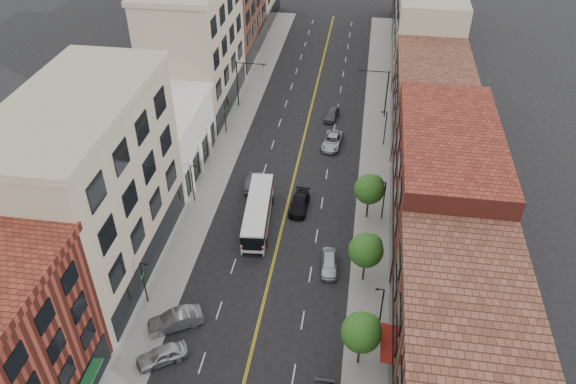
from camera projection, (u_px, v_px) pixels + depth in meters
The scene contains 30 objects.
sidewalk_left at pixel (225, 152), 75.20m from camera, with size 4.00×110.00×0.15m, color gray.
sidewalk_right at pixel (375, 165), 72.82m from camera, with size 4.00×110.00×0.15m, color gray.
bldg_l_tanoffice at pixel (92, 191), 53.25m from camera, with size 10.00×22.00×18.00m, color gray.
bldg_l_white at pixel (161, 138), 70.51m from camera, with size 10.00×14.00×8.00m, color silver.
bldg_l_far_a at pixel (195, 48), 80.99m from camera, with size 10.00×20.00×18.00m, color gray.
bldg_l_far_b at pixel (228, 12), 97.74m from camera, with size 10.00×20.00×15.00m, color #552E22.
bldg_r_near at pixel (465, 379), 41.30m from camera, with size 10.00×26.00×10.00m, color #552E22.
bldg_r_mid at pixel (444, 181), 59.72m from camera, with size 10.00×22.00×12.00m, color #5B1F18.
bldg_r_far_a at pixel (431, 99), 76.96m from camera, with size 10.00×20.00×10.00m, color #552E22.
bldg_r_far_b at pixel (426, 29), 92.41m from camera, with size 10.00×22.00×14.00m, color gray.
bldg_r_far_c at pixel (420, 0), 109.15m from camera, with size 10.00×18.00×11.00m, color #552E22.
tree_r_1 at pixel (362, 331), 45.96m from camera, with size 3.40×3.40×5.59m.
tree_r_2 at pixel (367, 249), 53.88m from camera, with size 3.40×3.40×5.59m.
tree_r_3 at pixel (370, 188), 61.81m from camera, with size 3.40×3.40×5.59m.
lamp_l_1 at pixel (144, 280), 52.18m from camera, with size 0.81×0.55×5.05m.
lamp_l_2 at pixel (193, 181), 64.86m from camera, with size 0.81×0.55×5.05m.
lamp_l_3 at pixel (225, 115), 77.54m from camera, with size 0.81×0.55×5.05m.
lamp_r_1 at pixel (381, 307), 49.58m from camera, with size 0.81×0.55×5.05m.
lamp_r_2 at pixel (383, 198), 62.26m from camera, with size 0.81×0.55×5.05m.
lamp_r_3 at pixel (385, 126), 74.93m from camera, with size 0.81×0.55×5.05m.
signal_mast_left at pixel (242, 79), 82.79m from camera, with size 4.49×0.18×7.20m.
signal_mast_right at pixel (382, 88), 80.35m from camera, with size 4.49×0.18×7.20m.
city_bus at pixel (258, 212), 62.42m from camera, with size 3.42×11.46×2.90m.
car_angle_a at pixel (162, 355), 48.14m from camera, with size 1.77×4.40×1.50m, color #AFB2B7.
car_angle_b at pixel (176, 320), 51.12m from camera, with size 1.73×4.96×1.63m, color #94969B.
car_parked_far at pixel (329, 263), 57.19m from camera, with size 1.72×4.27×1.46m, color #B4B7BC.
car_lane_behind at pixel (253, 182), 68.62m from camera, with size 1.55×4.46×1.47m, color #434347.
car_lane_a at pixel (300, 204), 65.14m from camera, with size 1.97×4.86×1.41m, color black.
car_lane_b at pixel (332, 141), 76.23m from camera, with size 2.44×5.29×1.47m, color #A7ABAF.
car_lane_c at pixel (332, 114), 82.27m from camera, with size 1.73×4.30×1.46m, color #424246.
Camera 1 is at (7.79, -26.49, 40.78)m, focal length 35.00 mm.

